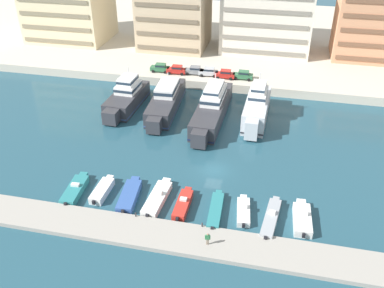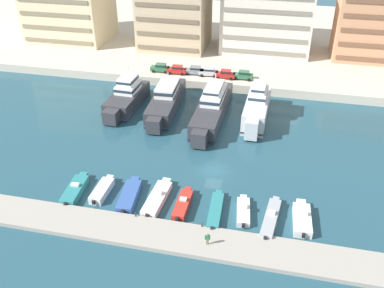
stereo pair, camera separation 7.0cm
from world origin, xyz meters
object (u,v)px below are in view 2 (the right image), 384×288
object	(u,v)px
motorboat_blue_mid_left	(129,195)
car_red_center	(225,74)
car_grey_mid_left	(195,70)
motorboat_white_far_right	(302,219)
motorboat_white_left	(102,190)
car_green_far_left	(160,67)
yacht_charcoal_mid_left	(212,107)
car_red_left	(177,69)
motorboat_red_center	(183,204)
car_silver_center_left	(209,71)
motorboat_grey_right	(271,218)
motorboat_teal_far_left	(75,189)
yacht_charcoal_far_left	(127,97)
yacht_silver_center_left	(257,108)
motorboat_teal_center_right	(216,210)
motorboat_white_center_left	(157,198)
yacht_charcoal_left	(166,101)
car_green_center_right	(243,75)
motorboat_white_mid_right	(243,211)
pedestrian_near_edge	(207,238)

from	to	relation	value
motorboat_blue_mid_left	car_red_center	distance (m)	40.69
car_grey_mid_left	motorboat_white_far_right	bearing A→B (deg)	-60.59
car_grey_mid_left	motorboat_white_left	bearing A→B (deg)	-96.11
motorboat_white_left	car_green_far_left	xyz separation A→B (m)	(-3.27, 40.31, 2.24)
motorboat_white_far_right	yacht_charcoal_mid_left	bearing A→B (deg)	122.83
yacht_charcoal_mid_left	car_red_left	xyz separation A→B (m)	(-10.39, 14.77, 0.64)
yacht_charcoal_mid_left	motorboat_red_center	world-z (taller)	yacht_charcoal_mid_left
car_silver_center_left	car_red_left	bearing A→B (deg)	-177.34
motorboat_white_left	car_grey_mid_left	bearing A→B (deg)	83.89
motorboat_grey_right	car_silver_center_left	xyz separation A→B (m)	(-15.85, 41.05, 2.26)
motorboat_teal_far_left	car_silver_center_left	xyz separation A→B (m)	(11.19, 40.96, 2.28)
yacht_charcoal_far_left	yacht_silver_center_left	xyz separation A→B (m)	(24.69, 0.14, 0.43)
motorboat_teal_center_right	yacht_silver_center_left	bearing A→B (deg)	84.22
motorboat_teal_far_left	motorboat_white_center_left	distance (m)	11.76
car_grey_mid_left	car_red_center	distance (m)	6.68
car_red_left	car_red_center	size ratio (longest dim) A/B	1.00
motorboat_white_left	car_grey_mid_left	world-z (taller)	car_grey_mid_left
yacht_charcoal_mid_left	car_red_left	bearing A→B (deg)	125.13
motorboat_white_center_left	motorboat_white_left	bearing A→B (deg)	-179.56
car_green_far_left	motorboat_white_far_right	bearing A→B (deg)	-52.97
car_silver_center_left	car_green_far_left	bearing A→B (deg)	-179.84
motorboat_teal_center_right	yacht_charcoal_left	bearing A→B (deg)	117.69
yacht_charcoal_far_left	car_silver_center_left	size ratio (longest dim) A/B	3.81
motorboat_white_center_left	car_silver_center_left	world-z (taller)	car_silver_center_left
yacht_charcoal_far_left	motorboat_white_left	xyz separation A→B (m)	(5.90, -26.22, -1.47)
motorboat_teal_center_right	yacht_charcoal_far_left	bearing A→B (deg)	129.30
car_green_far_left	car_red_left	world-z (taller)	same
motorboat_blue_mid_left	motorboat_white_center_left	world-z (taller)	motorboat_white_center_left
motorboat_white_left	car_green_center_right	world-z (taller)	car_green_center_right
yacht_silver_center_left	motorboat_teal_far_left	size ratio (longest dim) A/B	2.20
motorboat_white_center_left	yacht_charcoal_mid_left	bearing A→B (deg)	83.43
motorboat_red_center	motorboat_grey_right	bearing A→B (deg)	-1.06
motorboat_grey_right	car_green_far_left	bearing A→B (deg)	122.87
yacht_charcoal_mid_left	motorboat_white_far_right	bearing A→B (deg)	-57.17
car_green_far_left	car_red_left	xyz separation A→B (m)	(3.72, -0.29, 0.00)
yacht_charcoal_left	motorboat_teal_far_left	size ratio (longest dim) A/B	2.66
yacht_charcoal_far_left	car_silver_center_left	world-z (taller)	yacht_charcoal_far_left
motorboat_blue_mid_left	car_silver_center_left	world-z (taller)	car_silver_center_left
motorboat_white_far_right	motorboat_white_center_left	bearing A→B (deg)	179.91
motorboat_grey_right	yacht_charcoal_mid_left	bearing A→B (deg)	115.53
motorboat_teal_center_right	motorboat_grey_right	bearing A→B (deg)	-0.82
motorboat_white_center_left	motorboat_white_mid_right	xyz separation A→B (m)	(11.70, -0.10, -0.05)
yacht_charcoal_left	yacht_charcoal_mid_left	xyz separation A→B (m)	(9.10, -1.44, 0.28)
motorboat_white_center_left	car_red_center	size ratio (longest dim) A/B	2.02
motorboat_white_center_left	motorboat_white_mid_right	bearing A→B (deg)	-0.48
car_grey_mid_left	car_green_center_right	world-z (taller)	same
motorboat_white_left	car_red_center	bearing A→B (deg)	74.58
motorboat_white_left	motorboat_teal_center_right	world-z (taller)	motorboat_white_left
car_red_center	pedestrian_near_edge	distance (m)	47.15
motorboat_red_center	motorboat_white_far_right	xyz separation A→B (m)	(15.47, 0.54, 0.03)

